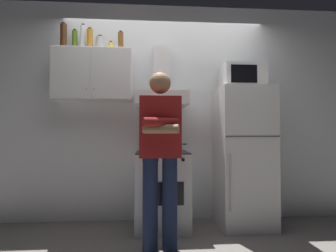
{
  "coord_description": "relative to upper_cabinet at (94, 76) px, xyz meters",
  "views": [
    {
      "loc": [
        -0.22,
        -2.9,
        1.07
      ],
      "look_at": [
        0.0,
        0.0,
        1.15
      ],
      "focal_mm": 29.49,
      "sensor_mm": 36.0,
      "label": 1
    }
  ],
  "objects": [
    {
      "name": "cooking_pot",
      "position": [
        0.93,
        -0.24,
        -0.83
      ],
      "size": [
        0.28,
        0.18,
        0.09
      ],
      "color": "#B7BABF",
      "rests_on": "stove_oven"
    },
    {
      "name": "bottle_vodka_clear",
      "position": [
        -0.13,
        0.03,
        0.45
      ],
      "size": [
        0.07,
        0.07,
        0.32
      ],
      "color": "silver",
      "rests_on": "upper_cabinet"
    },
    {
      "name": "bottle_spice_jar",
      "position": [
        0.2,
        0.02,
        0.35
      ],
      "size": [
        0.06,
        0.06,
        0.12
      ],
      "color": "gold",
      "rests_on": "upper_cabinet"
    },
    {
      "name": "person_standing",
      "position": [
        0.75,
        -0.73,
        -0.85
      ],
      "size": [
        0.38,
        0.33,
        1.64
      ],
      "color": "#192342",
      "rests_on": "ground_plane"
    },
    {
      "name": "upper_cabinet",
      "position": [
        0.0,
        0.0,
        0.0
      ],
      "size": [
        0.9,
        0.37,
        0.6
      ],
      "color": "silver"
    },
    {
      "name": "bottle_canister_steel",
      "position": [
        0.07,
        0.03,
        0.39
      ],
      "size": [
        0.1,
        0.1,
        0.19
      ],
      "color": "#B2B5BA",
      "rests_on": "upper_cabinet"
    },
    {
      "name": "microwave",
      "position": [
        1.75,
        -0.11,
        -0.01
      ],
      "size": [
        0.48,
        0.37,
        0.28
      ],
      "color": "silver",
      "rests_on": "refrigerator"
    },
    {
      "name": "range_hood",
      "position": [
        0.8,
        0.0,
        -0.15
      ],
      "size": [
        0.6,
        0.44,
        0.75
      ],
      "color": "white"
    },
    {
      "name": "refrigerator",
      "position": [
        1.75,
        -0.12,
        -0.95
      ],
      "size": [
        0.6,
        0.62,
        1.6
      ],
      "color": "silver",
      "rests_on": "ground_plane"
    },
    {
      "name": "bottle_rum_dark",
      "position": [
        -0.34,
        -0.02,
        0.45
      ],
      "size": [
        0.08,
        0.08,
        0.31
      ],
      "color": "#47230F",
      "rests_on": "upper_cabinet"
    },
    {
      "name": "bottle_olive_oil",
      "position": [
        -0.23,
        0.04,
        0.42
      ],
      "size": [
        0.06,
        0.06,
        0.26
      ],
      "color": "#4C6B19",
      "rests_on": "upper_cabinet"
    },
    {
      "name": "bottle_beer_brown",
      "position": [
        0.31,
        0.03,
        0.42
      ],
      "size": [
        0.06,
        0.06,
        0.25
      ],
      "color": "brown",
      "rests_on": "upper_cabinet"
    },
    {
      "name": "stove_oven",
      "position": [
        0.8,
        -0.13,
        -1.32
      ],
      "size": [
        0.6,
        0.62,
        0.87
      ],
      "color": "silver",
      "rests_on": "ground_plane"
    },
    {
      "name": "bottle_liquor_amber",
      "position": [
        -0.05,
        -0.01,
        0.43
      ],
      "size": [
        0.07,
        0.07,
        0.26
      ],
      "color": "#B7721E",
      "rests_on": "upper_cabinet"
    },
    {
      "name": "back_wall_tiled",
      "position": [
        0.85,
        0.23,
        -0.4
      ],
      "size": [
        4.8,
        0.1,
        2.7
      ],
      "primitive_type": "cube",
      "color": "white",
      "rests_on": "ground_plane"
    },
    {
      "name": "ground_plane",
      "position": [
        0.85,
        -0.37,
        -1.75
      ],
      "size": [
        7.0,
        7.0,
        0.0
      ],
      "primitive_type": "plane",
      "color": "slate"
    }
  ]
}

